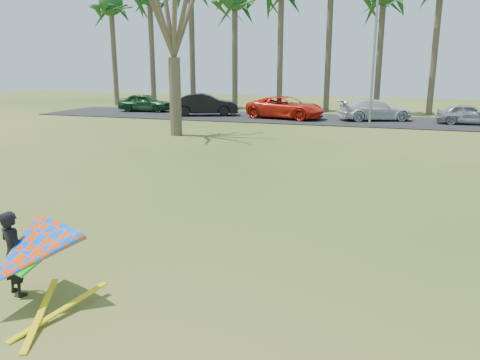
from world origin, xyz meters
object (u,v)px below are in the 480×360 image
(car_0, at_px, (145,102))
(streetlight, at_px, (377,54))
(car_4, at_px, (468,114))
(car_1, at_px, (205,105))
(car_3, at_px, (375,110))
(kite_flyer, at_px, (23,256))
(bare_tree_left, at_px, (172,3))
(car_2, at_px, (286,107))

(car_0, bearing_deg, streetlight, -109.28)
(streetlight, height_order, car_4, streetlight)
(car_1, xyz_separation_m, car_3, (12.39, 0.69, -0.10))
(car_3, distance_m, kite_flyer, 28.55)
(car_3, xyz_separation_m, kite_flyer, (-4.22, -28.23, 0.06))
(bare_tree_left, relative_size, car_3, 1.95)
(streetlight, height_order, car_1, streetlight)
(streetlight, height_order, car_0, streetlight)
(streetlight, distance_m, car_0, 19.02)
(bare_tree_left, distance_m, car_4, 19.79)
(car_1, bearing_deg, car_0, 56.80)
(car_2, bearing_deg, car_3, -71.12)
(kite_flyer, bearing_deg, bare_tree_left, 108.38)
(car_0, relative_size, car_3, 0.87)
(bare_tree_left, relative_size, car_0, 2.25)
(car_1, height_order, car_4, car_1)
(car_2, bearing_deg, kite_flyer, -163.71)
(car_0, distance_m, car_4, 24.07)
(bare_tree_left, distance_m, car_1, 11.57)
(car_4, xyz_separation_m, kite_flyer, (-10.01, -27.84, 0.13))
(streetlight, bearing_deg, kite_flyer, -99.57)
(car_2, distance_m, car_3, 6.19)
(kite_flyer, bearing_deg, car_4, 70.22)
(bare_tree_left, xyz_separation_m, streetlight, (10.16, 7.00, -2.45))
(car_0, bearing_deg, car_2, -103.41)
(car_0, distance_m, car_1, 6.01)
(car_4, bearing_deg, kite_flyer, 159.19)
(bare_tree_left, relative_size, kite_flyer, 4.06)
(car_4, bearing_deg, car_3, 85.06)
(streetlight, distance_m, car_1, 13.15)
(car_1, bearing_deg, streetlight, -122.47)
(car_2, distance_m, car_4, 11.95)
(car_0, height_order, kite_flyer, kite_flyer)
(bare_tree_left, bearing_deg, car_3, 45.37)
(car_1, bearing_deg, car_3, -107.35)
(car_4, height_order, kite_flyer, kite_flyer)
(car_4, bearing_deg, bare_tree_left, 120.79)
(streetlight, bearing_deg, car_1, 168.08)
(car_0, bearing_deg, car_3, -99.08)
(streetlight, bearing_deg, car_2, 157.07)
(bare_tree_left, bearing_deg, car_4, 31.83)
(kite_flyer, bearing_deg, car_3, 81.50)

